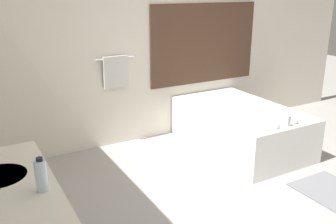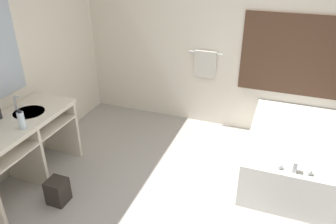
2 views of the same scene
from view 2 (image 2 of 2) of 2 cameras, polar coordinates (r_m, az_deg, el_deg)
ground_plane at (r=3.58m, az=1.44°, el=-18.71°), size 16.00×16.00×0.00m
wall_back_with_blinds at (r=4.80m, az=10.93°, el=12.10°), size 7.40×0.13×2.70m
vanity_counter at (r=4.07m, az=-24.11°, el=-3.94°), size 0.62×1.38×0.85m
sink_faucet at (r=4.16m, az=-25.02°, el=1.43°), size 0.09×0.04×0.18m
bathtub at (r=4.34m, az=20.78°, el=-6.34°), size 1.05×1.73×0.65m
water_bottle_1 at (r=3.70m, az=-24.16°, el=-1.35°), size 0.07×0.07×0.21m
waste_bin at (r=3.90m, az=-18.67°, el=-12.92°), size 0.20×0.20×0.29m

